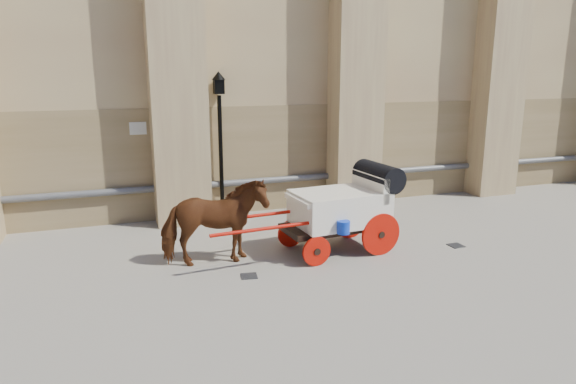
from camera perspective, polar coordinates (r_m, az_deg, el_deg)
name	(u,v)px	position (r m, az deg, el deg)	size (l,w,h in m)	color
ground	(257,264)	(10.88, -3.45, -7.99)	(90.00, 90.00, 0.00)	gray
horse	(214,223)	(10.66, -8.20, -3.40)	(0.98, 2.15, 1.81)	brown
carriage	(345,205)	(11.48, 6.38, -1.45)	(4.46, 1.66, 1.92)	black
street_lamp	(220,141)	(13.96, -7.51, 5.64)	(0.37, 0.37, 3.92)	black
drain_grate_near	(249,276)	(10.28, -4.36, -9.29)	(0.32, 0.32, 0.01)	black
drain_grate_far	(456,246)	(12.54, 18.16, -5.67)	(0.32, 0.32, 0.01)	black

